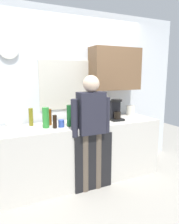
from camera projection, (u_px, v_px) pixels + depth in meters
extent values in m
plane|color=#9E998E|center=(91.00, 188.00, 3.01)|extent=(8.00, 8.00, 0.00)
cube|color=beige|center=(82.00, 152.00, 3.20)|extent=(2.41, 0.64, 0.89)
cube|color=black|center=(94.00, 162.00, 2.93)|extent=(0.56, 0.02, 0.81)
cube|color=silver|center=(71.00, 94.00, 3.43)|extent=(4.01, 0.10, 2.60)
cube|color=beige|center=(66.00, 85.00, 3.31)|extent=(0.86, 0.02, 0.76)
cube|color=#8CA5C6|center=(66.00, 85.00, 3.31)|extent=(0.80, 0.02, 0.70)
cube|color=brown|center=(115.00, 69.00, 3.47)|extent=(0.84, 0.32, 0.68)
cylinder|color=silver|center=(8.00, 49.00, 2.86)|extent=(0.26, 0.03, 0.26)
cube|color=black|center=(116.00, 119.00, 3.32)|extent=(0.20, 0.20, 0.03)
cube|color=black|center=(114.00, 109.00, 3.34)|extent=(0.18, 0.08, 0.28)
cylinder|color=black|center=(117.00, 115.00, 3.28)|extent=(0.11, 0.11, 0.11)
cylinder|color=black|center=(117.00, 100.00, 3.26)|extent=(0.17, 0.17, 0.03)
cylinder|color=olive|center=(31.00, 117.00, 2.96)|extent=(0.06, 0.06, 0.25)
cylinder|color=black|center=(55.00, 122.00, 2.83)|extent=(0.06, 0.06, 0.18)
cylinder|color=#2D8C33|center=(46.00, 118.00, 2.84)|extent=(0.09, 0.09, 0.28)
cylinder|color=#195923|center=(69.00, 116.00, 2.92)|extent=(0.07, 0.07, 0.30)
cylinder|color=brown|center=(50.00, 117.00, 3.00)|extent=(0.06, 0.06, 0.23)
cylinder|color=white|center=(83.00, 118.00, 3.25)|extent=(0.08, 0.08, 0.09)
cylinder|color=yellow|center=(72.00, 119.00, 3.23)|extent=(0.07, 0.07, 0.08)
cylinder|color=#3351B2|center=(61.00, 123.00, 2.89)|extent=(0.08, 0.08, 0.10)
cylinder|color=white|center=(14.00, 125.00, 2.83)|extent=(0.22, 0.22, 0.08)
cylinder|color=yellow|center=(79.00, 115.00, 3.33)|extent=(0.06, 0.06, 0.15)
cone|color=white|center=(79.00, 110.00, 3.31)|extent=(0.02, 0.02, 0.03)
cylinder|color=silver|center=(131.00, 110.00, 3.71)|extent=(0.14, 0.14, 0.17)
cylinder|color=brown|center=(84.00, 163.00, 2.90)|extent=(0.12, 0.12, 0.82)
cylinder|color=brown|center=(97.00, 160.00, 2.98)|extent=(0.12, 0.12, 0.82)
cube|color=#262633|center=(91.00, 113.00, 2.82)|extent=(0.36, 0.20, 0.56)
sphere|color=beige|center=(91.00, 84.00, 2.75)|extent=(0.22, 0.22, 0.22)
cylinder|color=#262633|center=(74.00, 118.00, 2.72)|extent=(0.09, 0.09, 0.50)
cylinder|color=#262633|center=(107.00, 115.00, 2.93)|extent=(0.09, 0.09, 0.50)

